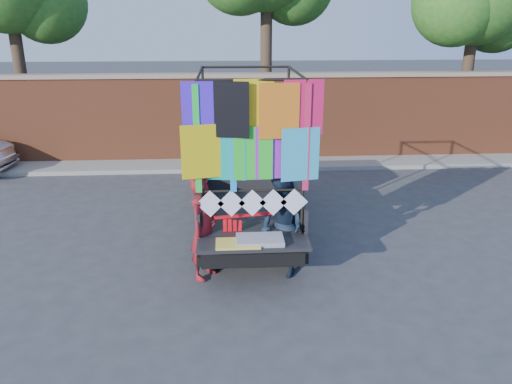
{
  "coord_description": "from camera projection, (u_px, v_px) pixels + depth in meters",
  "views": [
    {
      "loc": [
        -0.33,
        -7.75,
        4.1
      ],
      "look_at": [
        0.16,
        0.01,
        1.39
      ],
      "focal_mm": 35.0,
      "sensor_mm": 36.0,
      "label": 1
    }
  ],
  "objects": [
    {
      "name": "brick_wall",
      "position": [
        236.0,
        117.0,
        14.83
      ],
      "size": [
        30.0,
        0.45,
        2.61
      ],
      "color": "#984B2C",
      "rests_on": "ground"
    },
    {
      "name": "curb",
      "position": [
        237.0,
        165.0,
        14.59
      ],
      "size": [
        30.0,
        1.2,
        0.12
      ],
      "primitive_type": "cube",
      "color": "gray",
      "rests_on": "ground"
    },
    {
      "name": "woman",
      "position": [
        204.0,
        228.0,
        8.12
      ],
      "size": [
        0.67,
        0.76,
        1.75
      ],
      "primitive_type": "imported",
      "rotation": [
        0.0,
        0.0,
        1.08
      ],
      "color": "maroon",
      "rests_on": "ground"
    },
    {
      "name": "man",
      "position": [
        283.0,
        226.0,
        8.22
      ],
      "size": [
        1.0,
        1.06,
        1.73
      ],
      "primitive_type": "imported",
      "rotation": [
        0.0,
        0.0,
        -1.02
      ],
      "color": "#152235",
      "rests_on": "ground"
    },
    {
      "name": "ground",
      "position": [
        247.0,
        268.0,
        8.67
      ],
      "size": [
        90.0,
        90.0,
        0.0
      ],
      "primitive_type": "plane",
      "color": "#38383A",
      "rests_on": "ground"
    },
    {
      "name": "pickup_truck",
      "position": [
        246.0,
        183.0,
        10.46
      ],
      "size": [
        2.07,
        5.21,
        3.28
      ],
      "color": "black",
      "rests_on": "ground"
    },
    {
      "name": "streamer_bundle",
      "position": [
        237.0,
        227.0,
        8.15
      ],
      "size": [
        0.96,
        0.19,
        0.66
      ],
      "color": "red",
      "rests_on": "ground"
    }
  ]
}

